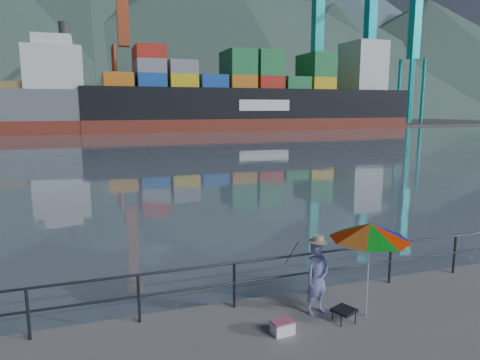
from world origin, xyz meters
name	(u,v)px	position (x,y,z in m)	size (l,w,h in m)	color
harbor_water	(99,121)	(0.00, 130.00, 0.00)	(500.00, 280.00, 0.00)	slate
far_dock	(147,125)	(10.00, 93.00, 0.00)	(200.00, 40.00, 0.40)	#514F4C
guardrail	(188,291)	(0.00, 1.70, 0.52)	(22.00, 0.06, 1.03)	#2D3033
mountains	(176,41)	(38.82, 207.75, 35.55)	(600.00, 332.80, 80.00)	#385147
port_cranes	(247,52)	(31.00, 84.00, 16.00)	(116.00, 28.00, 38.40)	red
container_stacks	(248,112)	(34.89, 93.90, 3.01)	(58.00, 8.40, 7.80)	#267F3F
fisherman	(317,278)	(2.55, 0.91, 0.77)	(0.56, 0.37, 1.54)	#2B3591
beach_umbrella	(370,231)	(3.46, 0.46, 1.81)	(1.77, 1.77, 1.98)	white
folding_stool	(344,315)	(2.89, 0.40, 0.14)	(0.54, 0.54, 0.27)	black
cooler_bag	(283,328)	(1.53, 0.36, 0.12)	(0.41, 0.27, 0.24)	white
fishing_rod	(290,290)	(2.53, 2.10, 0.00)	(0.02, 0.02, 1.90)	black
container_ship	(262,99)	(30.38, 73.56, 5.80)	(64.59, 10.76, 18.10)	maroon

